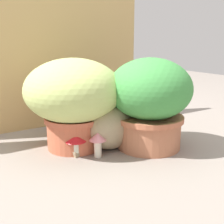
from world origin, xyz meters
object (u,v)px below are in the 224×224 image
(leafy_planter, at_px, (150,100))
(cat, at_px, (115,124))
(mushroom_ornament_pink, at_px, (98,140))
(grass_planter, at_px, (73,97))
(mushroom_ornament_red, at_px, (76,139))

(leafy_planter, xyz_separation_m, cat, (-0.15, 0.08, -0.11))
(leafy_planter, bearing_deg, mushroom_ornament_pink, 174.62)
(cat, xyz_separation_m, mushroom_ornament_pink, (-0.13, -0.06, -0.04))
(grass_planter, relative_size, mushroom_ornament_red, 4.03)
(grass_planter, height_order, cat, grass_planter)
(leafy_planter, distance_m, mushroom_ornament_pink, 0.32)
(mushroom_ornament_red, bearing_deg, grass_planter, 67.34)
(mushroom_ornament_pink, bearing_deg, leafy_planter, -5.38)
(leafy_planter, height_order, cat, leafy_planter)
(leafy_planter, height_order, mushroom_ornament_red, leafy_planter)
(cat, distance_m, mushroom_ornament_red, 0.21)
(leafy_planter, relative_size, mushroom_ornament_pink, 3.84)
(grass_planter, relative_size, cat, 1.19)
(grass_planter, distance_m, mushroom_ornament_pink, 0.24)
(cat, xyz_separation_m, mushroom_ornament_red, (-0.21, 0.01, -0.04))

